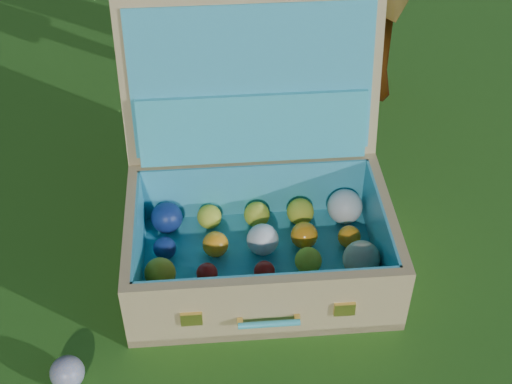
% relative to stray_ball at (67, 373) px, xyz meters
% --- Properties ---
extents(ground, '(60.00, 60.00, 0.00)m').
position_rel_stray_ball_xyz_m(ground, '(0.50, 0.17, -0.03)').
color(ground, '#215114').
rests_on(ground, ground).
extents(stray_ball, '(0.07, 0.07, 0.07)m').
position_rel_stray_ball_xyz_m(stray_ball, '(0.00, 0.00, 0.00)').
color(stray_ball, '#4369AF').
rests_on(stray_ball, ground).
extents(suitcase, '(0.58, 0.51, 0.53)m').
position_rel_stray_ball_xyz_m(suitcase, '(0.40, 0.32, 0.12)').
color(suitcase, tan).
rests_on(suitcase, ground).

